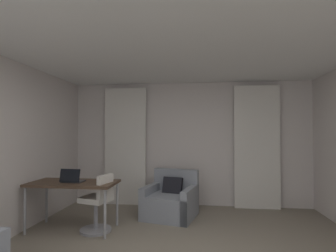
{
  "coord_description": "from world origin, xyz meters",
  "views": [
    {
      "loc": [
        0.24,
        -2.7,
        1.52
      ],
      "look_at": [
        -0.25,
        1.27,
        1.63
      ],
      "focal_mm": 28.49,
      "sensor_mm": 36.0,
      "label": 1
    }
  ],
  "objects_px": {
    "laptop": "(72,179)",
    "desk_chair": "(98,206)",
    "armchair": "(171,201)",
    "desk": "(74,186)"
  },
  "relations": [
    {
      "from": "desk_chair",
      "to": "laptop",
      "type": "xyz_separation_m",
      "value": [
        -0.42,
        -0.02,
        0.4
      ]
    },
    {
      "from": "armchair",
      "to": "desk",
      "type": "height_order",
      "value": "armchair"
    },
    {
      "from": "desk_chair",
      "to": "laptop",
      "type": "height_order",
      "value": "laptop"
    },
    {
      "from": "desk",
      "to": "laptop",
      "type": "relative_size",
      "value": 4.12
    },
    {
      "from": "armchair",
      "to": "desk_chair",
      "type": "bearing_deg",
      "value": -139.89
    },
    {
      "from": "laptop",
      "to": "desk_chair",
      "type": "bearing_deg",
      "value": 2.42
    },
    {
      "from": "armchair",
      "to": "laptop",
      "type": "bearing_deg",
      "value": -148.49
    },
    {
      "from": "armchair",
      "to": "desk_chair",
      "type": "distance_m",
      "value": 1.36
    },
    {
      "from": "desk",
      "to": "desk_chair",
      "type": "height_order",
      "value": "desk_chair"
    },
    {
      "from": "desk",
      "to": "laptop",
      "type": "xyz_separation_m",
      "value": [
        -0.0,
        -0.04,
        0.11
      ]
    }
  ]
}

